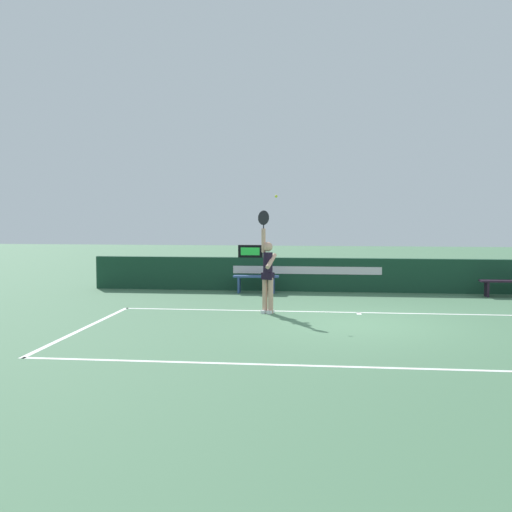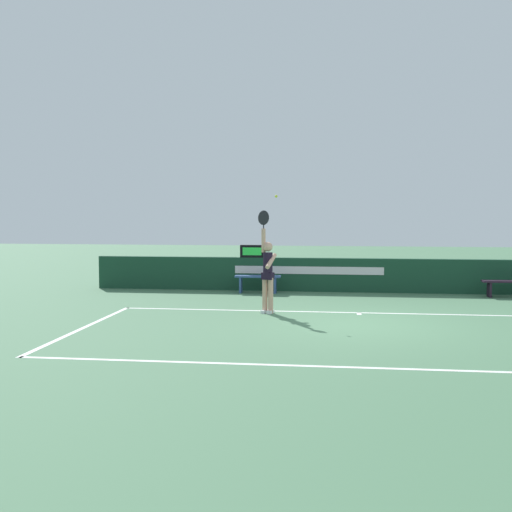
# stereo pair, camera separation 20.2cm
# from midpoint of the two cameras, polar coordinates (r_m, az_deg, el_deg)

# --- Properties ---
(ground_plane) EXTENTS (60.00, 60.00, 0.00)m
(ground_plane) POSITION_cam_midpoint_polar(r_m,az_deg,el_deg) (13.76, 9.72, -6.00)
(ground_plane) COLOR #4A7553
(court_lines) EXTENTS (11.37, 5.43, 0.00)m
(court_lines) POSITION_cam_midpoint_polar(r_m,az_deg,el_deg) (12.69, 9.92, -6.85)
(court_lines) COLOR white
(court_lines) RESTS_ON ground
(back_wall) EXTENTS (15.59, 0.24, 0.99)m
(back_wall) POSITION_cam_midpoint_polar(r_m,az_deg,el_deg) (19.09, 9.08, -1.69)
(back_wall) COLOR #163D29
(back_wall) RESTS_ON ground
(speed_display) EXTENTS (0.72, 0.19, 0.37)m
(speed_display) POSITION_cam_midpoint_polar(r_m,az_deg,el_deg) (19.18, -0.02, 0.43)
(speed_display) COLOR black
(speed_display) RESTS_ON back_wall
(tennis_player) EXTENTS (0.47, 0.48, 2.41)m
(tennis_player) POSITION_cam_midpoint_polar(r_m,az_deg,el_deg) (14.92, 1.42, -1.32)
(tennis_player) COLOR tan
(tennis_player) RESTS_ON ground
(tennis_ball) EXTENTS (0.07, 0.07, 0.07)m
(tennis_ball) POSITION_cam_midpoint_polar(r_m,az_deg,el_deg) (14.91, 2.19, 5.32)
(tennis_ball) COLOR #CDDC2E
(courtside_bench_near) EXTENTS (1.61, 0.42, 0.47)m
(courtside_bench_near) POSITION_cam_midpoint_polar(r_m,az_deg,el_deg) (19.06, 22.04, -2.35)
(courtside_bench_near) COLOR black
(courtside_bench_near) RESTS_ON ground
(courtside_bench_far) EXTENTS (1.33, 0.40, 0.51)m
(courtside_bench_far) POSITION_cam_midpoint_polar(r_m,az_deg,el_deg) (18.62, 0.48, -2.14)
(courtside_bench_far) COLOR #324E86
(courtside_bench_far) RESTS_ON ground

